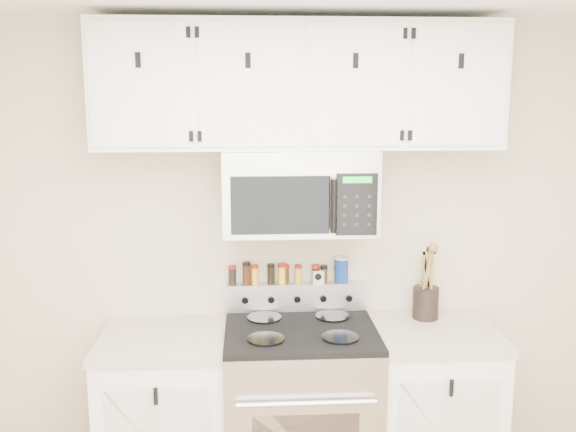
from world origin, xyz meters
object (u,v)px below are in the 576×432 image
(utensil_crock, at_px, (426,300))
(salt_canister, at_px, (341,270))
(microwave, at_px, (299,191))
(range, at_px, (300,413))

(utensil_crock, relative_size, salt_canister, 2.86)
(microwave, bearing_deg, utensil_crock, 4.79)
(microwave, relative_size, utensil_crock, 1.90)
(range, height_order, utensil_crock, utensil_crock)
(range, distance_m, utensil_crock, 0.89)
(range, bearing_deg, salt_canister, 49.22)
(range, height_order, microwave, microwave)
(utensil_crock, distance_m, salt_canister, 0.48)
(microwave, bearing_deg, range, -90.23)
(microwave, distance_m, salt_canister, 0.54)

